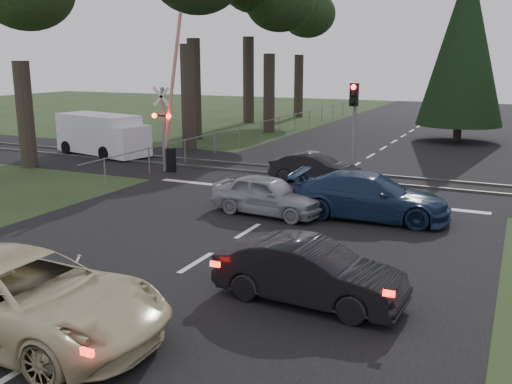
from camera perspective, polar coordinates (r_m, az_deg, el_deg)
The scene contains 17 objects.
ground at distance 14.59m, azimuth -6.01°, elevation -7.06°, with size 120.00×120.00×0.00m, color #27391A.
road at distance 23.38m, azimuth 6.67°, elevation 0.67°, with size 14.00×100.00×0.01m, color black.
rail_corridor at distance 25.25m, azimuth 8.11°, elevation 1.56°, with size 120.00×8.00×0.01m, color black.
stop_line at distance 21.72m, azimuth 5.16°, elevation -0.24°, with size 13.00×0.35×0.00m, color silver.
rail_near at distance 24.49m, azimuth 7.56°, elevation 1.32°, with size 120.00×0.12×0.10m, color #59544C.
rail_far at distance 25.99m, azimuth 8.63°, elevation 1.97°, with size 120.00×0.12×0.10m, color #59544C.
crossing_signal at distance 26.03m, azimuth -8.82°, elevation 6.46°, with size 1.62×0.38×6.96m.
traffic_signal_center at distance 23.30m, azimuth 9.74°, elevation 7.50°, with size 0.32×0.48×4.10m.
euc_tree_e at distance 51.22m, azimuth 4.42°, elevation 18.14°, with size 6.00×6.00×13.20m.
conifer_tree at distance 37.88m, azimuth 20.13°, elevation 13.84°, with size 5.20×5.20×11.00m.
fence_left at distance 37.65m, azimuth 1.43°, elevation 5.48°, with size 0.10×36.00×1.20m, color slate, non-canonical shape.
cream_coupe at distance 11.40m, azimuth -22.19°, elevation -9.72°, with size 2.59×5.62×1.56m, color beige.
dark_hatchback at distance 12.10m, azimuth 5.37°, elevation -8.03°, with size 1.40×4.01×1.32m, color black.
silver_car at distance 18.76m, azimuth 1.18°, elevation -0.32°, with size 1.54×3.83×1.31m, color #919398.
blue_sedan at distance 18.63m, azimuth 11.32°, elevation -0.43°, with size 2.05×5.04×1.46m, color #192B4B.
dark_car_far at distance 23.67m, azimuth 5.95°, elevation 2.35°, with size 1.31×3.75×1.24m, color black.
white_van at distance 31.49m, azimuth -14.95°, elevation 5.54°, with size 5.81×3.10×2.16m.
Camera 1 is at (7.13, -11.69, 5.02)m, focal length 40.00 mm.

